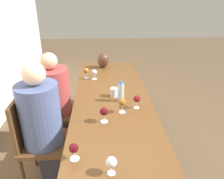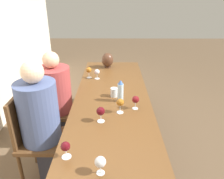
% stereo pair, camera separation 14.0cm
% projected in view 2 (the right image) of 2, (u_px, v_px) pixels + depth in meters
% --- Properties ---
extents(ground_plane, '(14.00, 14.00, 0.00)m').
position_uv_depth(ground_plane, '(112.00, 156.00, 2.66)').
color(ground_plane, brown).
extents(dining_table, '(2.84, 0.84, 0.74)m').
position_uv_depth(dining_table, '(112.00, 108.00, 2.38)').
color(dining_table, brown).
rests_on(dining_table, ground_plane).
extents(water_bottle, '(0.07, 0.07, 0.25)m').
position_uv_depth(water_bottle, '(120.00, 91.00, 2.32)').
color(water_bottle, silver).
rests_on(water_bottle, dining_table).
extents(water_tumbler, '(0.08, 0.08, 0.10)m').
position_uv_depth(water_tumbler, '(114.00, 92.00, 2.46)').
color(water_tumbler, silver).
rests_on(water_tumbler, dining_table).
extents(vase, '(0.18, 0.18, 0.23)m').
position_uv_depth(vase, '(107.00, 60.00, 3.35)').
color(vase, '#4C2D1E').
rests_on(vase, dining_table).
extents(wine_glass_0, '(0.08, 0.08, 0.15)m').
position_uv_depth(wine_glass_0, '(101.00, 112.00, 1.97)').
color(wine_glass_0, silver).
rests_on(wine_glass_0, dining_table).
extents(wine_glass_1, '(0.07, 0.07, 0.14)m').
position_uv_depth(wine_glass_1, '(136.00, 100.00, 2.18)').
color(wine_glass_1, silver).
rests_on(wine_glass_1, dining_table).
extents(wine_glass_2, '(0.08, 0.08, 0.13)m').
position_uv_depth(wine_glass_2, '(100.00, 162.00, 1.41)').
color(wine_glass_2, silver).
rests_on(wine_glass_2, dining_table).
extents(wine_glass_3, '(0.07, 0.07, 0.13)m').
position_uv_depth(wine_glass_3, '(97.00, 72.00, 2.93)').
color(wine_glass_3, silver).
rests_on(wine_glass_3, dining_table).
extents(wine_glass_4, '(0.08, 0.08, 0.15)m').
position_uv_depth(wine_glass_4, '(89.00, 70.00, 2.96)').
color(wine_glass_4, silver).
rests_on(wine_glass_4, dining_table).
extents(wine_glass_5, '(0.08, 0.08, 0.15)m').
position_uv_depth(wine_glass_5, '(120.00, 103.00, 2.11)').
color(wine_glass_5, silver).
rests_on(wine_glass_5, dining_table).
extents(wine_glass_7, '(0.07, 0.07, 0.13)m').
position_uv_depth(wine_glass_7, '(65.00, 147.00, 1.55)').
color(wine_glass_7, silver).
rests_on(wine_glass_7, dining_table).
extents(chair_near, '(0.44, 0.44, 0.95)m').
position_uv_depth(chair_near, '(35.00, 136.00, 2.18)').
color(chair_near, brown).
rests_on(chair_near, ground_plane).
extents(chair_far, '(0.44, 0.44, 0.95)m').
position_uv_depth(chair_far, '(51.00, 107.00, 2.71)').
color(chair_far, brown).
rests_on(chair_far, ground_plane).
extents(person_near, '(0.38, 0.38, 1.29)m').
position_uv_depth(person_near, '(42.00, 121.00, 2.11)').
color(person_near, '#2D2D38').
rests_on(person_near, ground_plane).
extents(person_far, '(0.40, 0.40, 1.22)m').
position_uv_depth(person_far, '(57.00, 98.00, 2.66)').
color(person_far, '#2D2D38').
rests_on(person_far, ground_plane).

